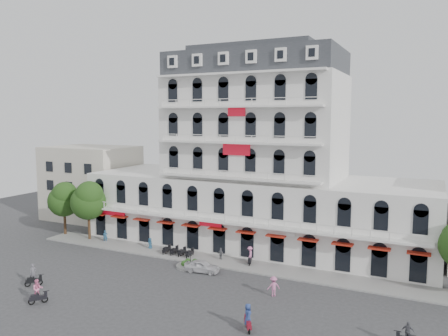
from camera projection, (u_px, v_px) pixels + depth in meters
ground at (186, 290)px, 42.45m from camera, size 120.00×120.00×0.00m
sidewalk at (226, 262)px, 50.49m from camera, size 53.00×4.00×0.16m
main_building at (255, 169)px, 57.41m from camera, size 45.00×15.00×25.80m
flank_building_west at (92, 182)px, 72.58m from camera, size 14.00×10.00×12.00m
traffic_island at (190, 265)px, 49.08m from camera, size 3.20×3.20×1.60m
parked_scooter_row at (178, 256)px, 53.06m from camera, size 4.40×1.80×1.10m
tree_west_outer at (64, 198)px, 61.94m from camera, size 4.50×4.48×7.76m
tree_west_inner at (88, 199)px, 59.30m from camera, size 4.76×4.76×8.25m
parked_car at (202, 266)px, 47.41m from camera, size 4.05×2.02×1.32m
rider_west at (33, 276)px, 43.50m from camera, size 1.20×1.42×2.28m
rider_southwest at (38, 291)px, 39.31m from camera, size 1.18×1.43×2.30m
rider_east at (248, 317)px, 34.33m from camera, size 1.11×1.49×2.22m
rider_northeast at (408, 335)px, 31.88m from camera, size 1.70×0.40×1.97m
rider_center at (250, 255)px, 49.61m from camera, size 0.94×1.66×2.20m
pedestrian_left at (150, 244)px, 55.58m from camera, size 0.79×0.58×1.51m
pedestrian_mid at (221, 254)px, 51.25m from camera, size 0.96×0.66×1.52m
pedestrian_right at (274, 286)px, 41.01m from camera, size 1.41×1.32×1.91m
pedestrian_far at (105, 236)px, 58.70m from camera, size 0.71×0.71×1.67m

